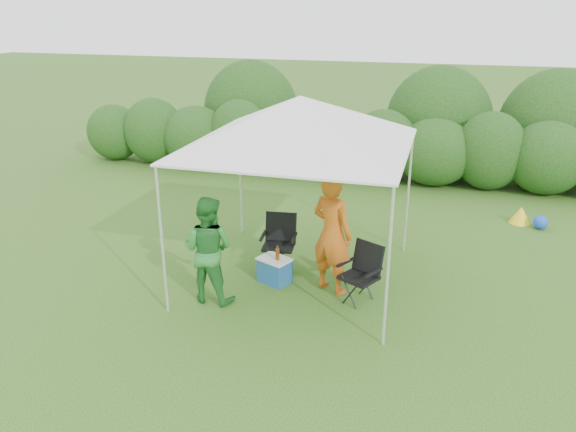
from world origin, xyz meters
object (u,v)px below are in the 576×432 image
(chair_right, at_px, (363,269))
(chair_left, at_px, (280,238))
(man, at_px, (332,234))
(cooler, at_px, (275,270))
(canopy, at_px, (300,122))
(woman, at_px, (208,249))

(chair_right, bearing_deg, chair_left, -178.95)
(man, relative_size, cooler, 3.15)
(chair_left, xyz_separation_m, cooler, (0.08, -0.55, -0.30))
(chair_left, distance_m, cooler, 0.63)
(man, bearing_deg, canopy, 0.37)
(canopy, bearing_deg, chair_right, -22.21)
(chair_right, bearing_deg, canopy, -174.78)
(canopy, distance_m, man, 1.67)
(cooler, bearing_deg, woman, -110.61)
(chair_right, bearing_deg, woman, -137.12)
(canopy, relative_size, cooler, 5.36)
(cooler, bearing_deg, man, 23.57)
(canopy, bearing_deg, cooler, -140.91)
(chair_left, height_order, cooler, chair_left)
(woman, relative_size, cooler, 2.71)
(man, bearing_deg, chair_right, -173.38)
(man, height_order, cooler, man)
(canopy, height_order, cooler, canopy)
(chair_right, distance_m, cooler, 1.41)
(canopy, distance_m, woman, 2.23)
(cooler, bearing_deg, chair_right, 16.73)
(canopy, bearing_deg, man, -25.05)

